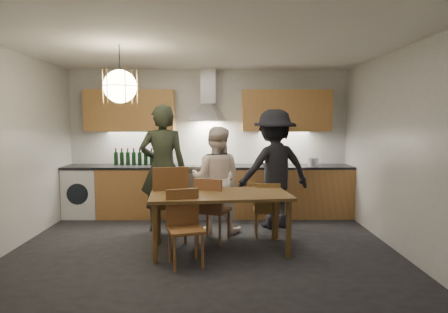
{
  "coord_description": "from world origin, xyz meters",
  "views": [
    {
      "loc": [
        0.22,
        -5.0,
        1.69
      ],
      "look_at": [
        0.27,
        0.4,
        1.2
      ],
      "focal_mm": 32.0,
      "sensor_mm": 36.0,
      "label": 1
    }
  ],
  "objects_px": {
    "person_left": "(163,168)",
    "mixing_bowl": "(268,164)",
    "stock_pot": "(313,162)",
    "wine_bottles": "(140,157)",
    "chair_front": "(184,222)",
    "person_right": "(274,169)",
    "person_mid": "(216,179)",
    "dining_table": "(220,200)",
    "chair_back_left": "(170,199)"
  },
  "relations": [
    {
      "from": "person_left",
      "to": "mixing_bowl",
      "type": "relative_size",
      "value": 6.51
    },
    {
      "from": "person_left",
      "to": "stock_pot",
      "type": "distance_m",
      "value": 2.64
    },
    {
      "from": "stock_pot",
      "to": "wine_bottles",
      "type": "distance_m",
      "value": 3.05
    },
    {
      "from": "chair_front",
      "to": "person_right",
      "type": "bearing_deg",
      "value": 34.58
    },
    {
      "from": "person_left",
      "to": "wine_bottles",
      "type": "height_order",
      "value": "person_left"
    },
    {
      "from": "person_left",
      "to": "person_mid",
      "type": "xyz_separation_m",
      "value": [
        0.81,
        -0.05,
        -0.17
      ]
    },
    {
      "from": "mixing_bowl",
      "to": "stock_pot",
      "type": "height_order",
      "value": "stock_pot"
    },
    {
      "from": "chair_front",
      "to": "stock_pot",
      "type": "xyz_separation_m",
      "value": [
        2.04,
        2.31,
        0.46
      ]
    },
    {
      "from": "chair_front",
      "to": "person_left",
      "type": "bearing_deg",
      "value": 90.35
    },
    {
      "from": "dining_table",
      "to": "chair_front",
      "type": "bearing_deg",
      "value": -137.97
    },
    {
      "from": "dining_table",
      "to": "wine_bottles",
      "type": "bearing_deg",
      "value": 119.92
    },
    {
      "from": "chair_back_left",
      "to": "chair_front",
      "type": "relative_size",
      "value": 1.22
    },
    {
      "from": "person_mid",
      "to": "stock_pot",
      "type": "height_order",
      "value": "person_mid"
    },
    {
      "from": "chair_back_left",
      "to": "chair_front",
      "type": "height_order",
      "value": "chair_back_left"
    },
    {
      "from": "chair_front",
      "to": "wine_bottles",
      "type": "height_order",
      "value": "wine_bottles"
    },
    {
      "from": "wine_bottles",
      "to": "stock_pot",
      "type": "bearing_deg",
      "value": -2.3
    },
    {
      "from": "person_left",
      "to": "stock_pot",
      "type": "relative_size",
      "value": 10.47
    },
    {
      "from": "person_right",
      "to": "mixing_bowl",
      "type": "xyz_separation_m",
      "value": [
        -0.01,
        0.7,
        0.01
      ]
    },
    {
      "from": "mixing_bowl",
      "to": "person_right",
      "type": "bearing_deg",
      "value": -88.98
    },
    {
      "from": "chair_back_left",
      "to": "wine_bottles",
      "type": "bearing_deg",
      "value": -82.21
    },
    {
      "from": "person_mid",
      "to": "person_right",
      "type": "bearing_deg",
      "value": -152.93
    },
    {
      "from": "stock_pot",
      "to": "person_left",
      "type": "bearing_deg",
      "value": -160.64
    },
    {
      "from": "dining_table",
      "to": "person_left",
      "type": "xyz_separation_m",
      "value": [
        -0.87,
        0.96,
        0.3
      ]
    },
    {
      "from": "person_right",
      "to": "stock_pot",
      "type": "distance_m",
      "value": 1.04
    },
    {
      "from": "mixing_bowl",
      "to": "stock_pot",
      "type": "bearing_deg",
      "value": -0.24
    },
    {
      "from": "chair_front",
      "to": "person_right",
      "type": "distance_m",
      "value": 2.1
    },
    {
      "from": "person_mid",
      "to": "person_left",
      "type": "bearing_deg",
      "value": 8.99
    },
    {
      "from": "wine_bottles",
      "to": "person_right",
      "type": "bearing_deg",
      "value": -19.74
    },
    {
      "from": "chair_front",
      "to": "person_mid",
      "type": "bearing_deg",
      "value": 58.15
    },
    {
      "from": "person_left",
      "to": "wine_bottles",
      "type": "xyz_separation_m",
      "value": [
        -0.55,
        1.0,
        0.08
      ]
    },
    {
      "from": "chair_back_left",
      "to": "person_right",
      "type": "bearing_deg",
      "value": -168.81
    },
    {
      "from": "person_right",
      "to": "wine_bottles",
      "type": "height_order",
      "value": "person_right"
    },
    {
      "from": "person_right",
      "to": "mixing_bowl",
      "type": "height_order",
      "value": "person_right"
    },
    {
      "from": "dining_table",
      "to": "chair_back_left",
      "type": "xyz_separation_m",
      "value": [
        -0.69,
        0.33,
        -0.05
      ]
    },
    {
      "from": "chair_front",
      "to": "mixing_bowl",
      "type": "relative_size",
      "value": 2.96
    },
    {
      "from": "person_mid",
      "to": "stock_pot",
      "type": "distance_m",
      "value": 1.93
    },
    {
      "from": "person_mid",
      "to": "person_right",
      "type": "distance_m",
      "value": 0.95
    },
    {
      "from": "person_mid",
      "to": "mixing_bowl",
      "type": "bearing_deg",
      "value": -121.3
    },
    {
      "from": "chair_front",
      "to": "person_mid",
      "type": "xyz_separation_m",
      "value": [
        0.36,
        1.38,
        0.3
      ]
    },
    {
      "from": "dining_table",
      "to": "chair_back_left",
      "type": "bearing_deg",
      "value": 148.24
    },
    {
      "from": "person_left",
      "to": "person_mid",
      "type": "height_order",
      "value": "person_left"
    },
    {
      "from": "person_right",
      "to": "stock_pot",
      "type": "xyz_separation_m",
      "value": [
        0.77,
        0.69,
        0.04
      ]
    },
    {
      "from": "wine_bottles",
      "to": "dining_table",
      "type": "bearing_deg",
      "value": -53.93
    },
    {
      "from": "dining_table",
      "to": "person_right",
      "type": "height_order",
      "value": "person_right"
    },
    {
      "from": "chair_front",
      "to": "stock_pot",
      "type": "relative_size",
      "value": 4.75
    },
    {
      "from": "person_right",
      "to": "wine_bottles",
      "type": "xyz_separation_m",
      "value": [
        -2.27,
        0.82,
        0.12
      ]
    },
    {
      "from": "chair_front",
      "to": "dining_table",
      "type": "bearing_deg",
      "value": 31.01
    },
    {
      "from": "chair_back_left",
      "to": "person_left",
      "type": "bearing_deg",
      "value": -90.55
    },
    {
      "from": "chair_front",
      "to": "person_left",
      "type": "height_order",
      "value": "person_left"
    },
    {
      "from": "dining_table",
      "to": "person_left",
      "type": "distance_m",
      "value": 1.33
    }
  ]
}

